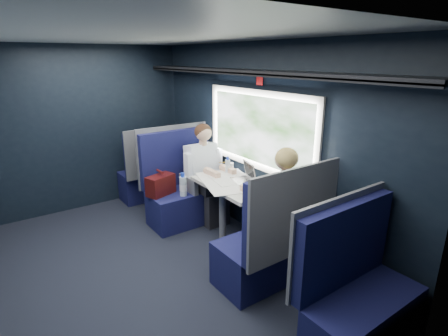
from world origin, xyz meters
TOP-DOWN VIEW (x-y plane):
  - ground at (0.00, 0.00)m, footprint 2.80×4.20m
  - room_shell at (0.02, 0.00)m, footprint 3.00×4.40m
  - table at (1.03, 0.00)m, footprint 0.62×1.00m
  - seat_bay_near at (0.83, 0.87)m, footprint 1.06×0.62m
  - seat_bay_far at (0.85, -0.87)m, footprint 1.04×0.62m
  - seat_row_front at (0.85, 1.80)m, footprint 1.04×0.51m
  - seat_row_back at (0.85, -1.80)m, footprint 1.04×0.51m
  - man at (1.10, 0.70)m, footprint 0.53×0.56m
  - woman at (1.10, -0.71)m, footprint 0.53×0.56m
  - papers at (1.01, 0.09)m, footprint 0.78×0.95m
  - laptop at (1.21, -0.00)m, footprint 0.29×0.34m
  - bottle_small at (1.20, 0.35)m, footprint 0.06×0.06m
  - cup at (1.32, 0.44)m, footprint 0.07×0.07m

SIDE VIEW (x-z plane):
  - ground at x=0.00m, z-range -0.01..0.00m
  - seat_row_front at x=0.85m, z-range -0.17..0.99m
  - seat_row_back at x=0.85m, z-range -0.17..0.99m
  - seat_bay_far at x=0.85m, z-range -0.22..1.04m
  - seat_bay_near at x=0.83m, z-range -0.21..1.05m
  - table at x=1.03m, z-range 0.29..1.03m
  - man at x=1.10m, z-range 0.06..1.38m
  - woman at x=1.10m, z-range 0.07..1.39m
  - papers at x=1.01m, z-range 0.74..0.75m
  - cup at x=1.32m, z-range 0.74..0.83m
  - laptop at x=1.21m, z-range 0.69..0.91m
  - bottle_small at x=1.20m, z-range 0.73..0.94m
  - room_shell at x=0.02m, z-range 0.28..2.68m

